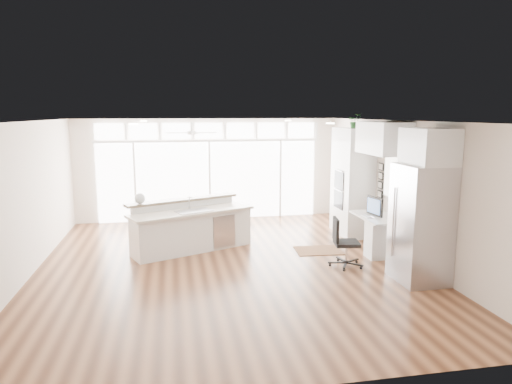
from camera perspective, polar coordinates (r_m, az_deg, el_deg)
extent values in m
cube|color=#472716|center=(8.73, -3.48, -9.24)|extent=(7.00, 8.00, 0.02)
cube|color=white|center=(8.25, -3.68, 8.84)|extent=(7.00, 8.00, 0.02)
cube|color=beige|center=(12.32, -5.86, 2.84)|extent=(7.00, 0.04, 2.70)
cube|color=beige|center=(4.56, 2.68, -9.29)|extent=(7.00, 0.04, 2.70)
cube|color=beige|center=(8.69, -27.13, -1.14)|extent=(0.04, 8.00, 2.70)
cube|color=beige|center=(9.46, 17.96, 0.29)|extent=(0.04, 8.00, 2.70)
cube|color=white|center=(12.30, -5.81, 1.42)|extent=(5.80, 0.06, 2.08)
cube|color=white|center=(12.18, -5.92, 7.62)|extent=(5.90, 0.06, 0.40)
cube|color=silver|center=(9.67, 16.97, 1.74)|extent=(0.04, 0.85, 0.85)
cube|color=silver|center=(11.01, -8.06, 7.87)|extent=(1.16, 1.16, 0.32)
cube|color=white|center=(8.45, -3.84, 8.72)|extent=(3.40, 3.00, 0.02)
cube|color=silver|center=(10.94, 11.94, 1.27)|extent=(0.64, 1.20, 2.50)
cube|color=silver|center=(9.76, 14.90, -5.11)|extent=(0.72, 1.30, 0.76)
cube|color=silver|center=(9.47, 15.65, 6.51)|extent=(0.64, 1.30, 0.64)
cube|color=#ADADB1|center=(8.19, 19.90, -3.76)|extent=(0.76, 0.90, 2.00)
cube|color=silver|center=(8.03, 20.82, 5.33)|extent=(0.64, 0.90, 0.60)
cube|color=black|center=(10.24, 15.34, 1.40)|extent=(0.06, 0.22, 0.80)
cube|color=silver|center=(9.61, -7.99, -4.24)|extent=(2.78, 1.93, 1.04)
cube|color=#3D2213|center=(9.70, 7.82, -7.24)|extent=(1.00, 0.76, 0.01)
cube|color=black|center=(8.71, 11.26, -6.23)|extent=(0.54, 0.51, 0.92)
sphere|color=silver|center=(9.49, -14.31, -0.76)|extent=(0.30, 0.30, 0.22)
cube|color=black|center=(9.59, 14.62, -1.73)|extent=(0.17, 0.51, 0.42)
cube|color=silver|center=(9.56, 13.65, -2.97)|extent=(0.13, 0.29, 0.01)
imported|color=#2A632C|center=(10.83, 12.20, 8.49)|extent=(0.34, 0.36, 0.25)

